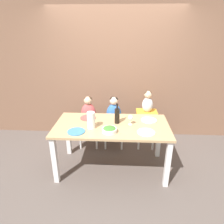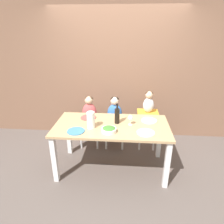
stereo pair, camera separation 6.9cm
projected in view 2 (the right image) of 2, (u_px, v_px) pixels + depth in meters
name	position (u px, v px, depth m)	size (l,w,h in m)	color
ground_plane	(112.00, 167.00, 3.28)	(14.00, 14.00, 0.00)	#564C47
wall_back	(117.00, 71.00, 3.88)	(10.00, 0.06, 2.70)	brown
dining_table	(112.00, 131.00, 3.02)	(1.71, 0.86, 0.78)	tan
chair_far_left	(90.00, 126.00, 3.80)	(0.44, 0.41, 0.47)	silver
chair_far_center	(115.00, 127.00, 3.76)	(0.44, 0.41, 0.47)	silver
chair_right_highchair	(147.00, 120.00, 3.65)	(0.37, 0.35, 0.72)	silver
person_child_left	(89.00, 110.00, 3.67)	(0.27, 0.18, 0.52)	#C64C4C
person_child_center	(115.00, 111.00, 3.64)	(0.27, 0.18, 0.52)	#3366B2
person_baby_right	(149.00, 101.00, 3.52)	(0.19, 0.14, 0.39)	silver
wine_bottle	(117.00, 116.00, 2.99)	(0.08, 0.08, 0.31)	black
paper_towel_roll	(91.00, 120.00, 2.85)	(0.11, 0.11, 0.24)	white
wine_glass_near	(130.00, 118.00, 2.94)	(0.07, 0.07, 0.16)	white
salad_bowl_large	(109.00, 130.00, 2.76)	(0.21, 0.21, 0.08)	white
dinner_plate_front_left	(76.00, 131.00, 2.79)	(0.25, 0.25, 0.01)	teal
dinner_plate_back_left	(88.00, 117.00, 3.21)	(0.25, 0.25, 0.01)	#D14C47
dinner_plate_back_right	(149.00, 121.00, 3.11)	(0.25, 0.25, 0.01)	silver
dinner_plate_front_right	(146.00, 133.00, 2.74)	(0.25, 0.25, 0.01)	silver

